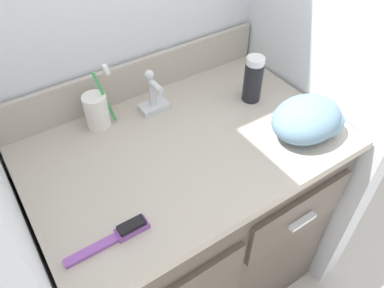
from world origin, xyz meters
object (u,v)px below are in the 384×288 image
at_px(toothbrush_cup, 97,110).
at_px(shaving_cream_can, 253,79).
at_px(hairbrush, 119,235).
at_px(hand_towel, 310,120).

relative_size(toothbrush_cup, shaving_cream_can, 1.29).
bearing_deg(toothbrush_cup, hairbrush, -107.35).
bearing_deg(toothbrush_cup, hand_towel, -37.29).
xyz_separation_m(hairbrush, hand_towel, (0.62, 0.01, 0.04)).
relative_size(toothbrush_cup, hairbrush, 0.99).
height_order(shaving_cream_can, hand_towel, shaving_cream_can).
bearing_deg(hand_towel, hairbrush, -178.65).
relative_size(shaving_cream_can, hairbrush, 0.77).
height_order(hairbrush, hand_towel, hand_towel).
bearing_deg(shaving_cream_can, toothbrush_cup, 161.92).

